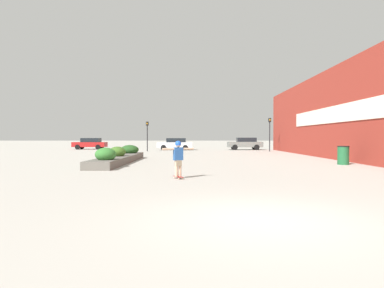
{
  "coord_description": "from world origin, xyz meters",
  "views": [
    {
      "loc": [
        -1.33,
        -6.62,
        1.61
      ],
      "look_at": [
        -1.52,
        17.86,
        1.11
      ],
      "focal_mm": 32.0,
      "sensor_mm": 36.0,
      "label": 1
    }
  ],
  "objects_px": {
    "car_rightmost": "(90,143)",
    "traffic_light_right": "(270,129)",
    "car_leftmost": "(245,143)",
    "traffic_light_left": "(147,131)",
    "skateboard": "(178,177)",
    "car_center_right": "(175,144)",
    "trash_bin": "(343,155)",
    "car_center_left": "(339,143)",
    "skateboarder": "(178,155)"
  },
  "relations": [
    {
      "from": "skateboard",
      "to": "traffic_light_right",
      "type": "xyz_separation_m",
      "value": [
        9.05,
        25.24,
        2.47
      ]
    },
    {
      "from": "trash_bin",
      "to": "car_leftmost",
      "type": "bearing_deg",
      "value": 95.65
    },
    {
      "from": "trash_bin",
      "to": "car_center_left",
      "type": "xyz_separation_m",
      "value": [
        9.4,
        22.87,
        0.3
      ]
    },
    {
      "from": "trash_bin",
      "to": "traffic_light_right",
      "type": "relative_size",
      "value": 0.29
    },
    {
      "from": "car_center_right",
      "to": "traffic_light_right",
      "type": "distance_m",
      "value": 11.73
    },
    {
      "from": "skateboarder",
      "to": "car_center_right",
      "type": "relative_size",
      "value": 0.32
    },
    {
      "from": "trash_bin",
      "to": "skateboard",
      "type": "bearing_deg",
      "value": -143.68
    },
    {
      "from": "car_leftmost",
      "to": "traffic_light_left",
      "type": "distance_m",
      "value": 12.72
    },
    {
      "from": "trash_bin",
      "to": "car_rightmost",
      "type": "xyz_separation_m",
      "value": [
        -22.48,
        24.91,
        0.23
      ]
    },
    {
      "from": "trash_bin",
      "to": "car_center_left",
      "type": "relative_size",
      "value": 0.25
    },
    {
      "from": "car_center_left",
      "to": "traffic_light_left",
      "type": "relative_size",
      "value": 1.3
    },
    {
      "from": "skateboarder",
      "to": "car_center_right",
      "type": "xyz_separation_m",
      "value": [
        -1.79,
        29.37,
        -0.14
      ]
    },
    {
      "from": "car_leftmost",
      "to": "car_rightmost",
      "type": "height_order",
      "value": "car_leftmost"
    },
    {
      "from": "traffic_light_left",
      "to": "traffic_light_right",
      "type": "xyz_separation_m",
      "value": [
        13.78,
        -0.18,
        0.23
      ]
    },
    {
      "from": "car_rightmost",
      "to": "traffic_light_right",
      "type": "distance_m",
      "value": 23.22
    },
    {
      "from": "trash_bin",
      "to": "car_center_left",
      "type": "distance_m",
      "value": 24.73
    },
    {
      "from": "car_rightmost",
      "to": "skateboarder",
      "type": "bearing_deg",
      "value": -157.49
    },
    {
      "from": "car_leftmost",
      "to": "traffic_light_left",
      "type": "height_order",
      "value": "traffic_light_left"
    },
    {
      "from": "skateboarder",
      "to": "traffic_light_left",
      "type": "height_order",
      "value": "traffic_light_left"
    },
    {
      "from": "skateboard",
      "to": "traffic_light_left",
      "type": "bearing_deg",
      "value": 73.72
    },
    {
      "from": "skateboard",
      "to": "car_center_right",
      "type": "xyz_separation_m",
      "value": [
        -1.79,
        29.37,
        0.72
      ]
    },
    {
      "from": "skateboard",
      "to": "traffic_light_left",
      "type": "relative_size",
      "value": 0.19
    },
    {
      "from": "car_rightmost",
      "to": "traffic_light_right",
      "type": "xyz_separation_m",
      "value": [
        22.21,
        -6.52,
        1.76
      ]
    },
    {
      "from": "traffic_light_left",
      "to": "car_rightmost",
      "type": "bearing_deg",
      "value": 143.08
    },
    {
      "from": "skateboard",
      "to": "traffic_light_right",
      "type": "distance_m",
      "value": 26.93
    },
    {
      "from": "traffic_light_left",
      "to": "car_center_right",
      "type": "bearing_deg",
      "value": 53.28
    },
    {
      "from": "car_center_right",
      "to": "car_rightmost",
      "type": "xyz_separation_m",
      "value": [
        -11.37,
        2.39,
        -0.0
      ]
    },
    {
      "from": "skateboard",
      "to": "car_center_left",
      "type": "relative_size",
      "value": 0.14
    },
    {
      "from": "skateboarder",
      "to": "traffic_light_right",
      "type": "bearing_deg",
      "value": 43.45
    },
    {
      "from": "car_leftmost",
      "to": "traffic_light_right",
      "type": "distance_m",
      "value": 5.51
    },
    {
      "from": "car_center_left",
      "to": "skateboard",
      "type": "bearing_deg",
      "value": -32.2
    },
    {
      "from": "skateboarder",
      "to": "car_rightmost",
      "type": "xyz_separation_m",
      "value": [
        -13.16,
        31.76,
        -0.14
      ]
    },
    {
      "from": "car_center_right",
      "to": "traffic_light_right",
      "type": "relative_size",
      "value": 1.15
    },
    {
      "from": "skateboard",
      "to": "car_center_right",
      "type": "bearing_deg",
      "value": 66.67
    },
    {
      "from": "trash_bin",
      "to": "traffic_light_left",
      "type": "xyz_separation_m",
      "value": [
        -14.05,
        18.58,
        1.76
      ]
    },
    {
      "from": "traffic_light_left",
      "to": "traffic_light_right",
      "type": "bearing_deg",
      "value": -0.76
    },
    {
      "from": "trash_bin",
      "to": "skateboarder",
      "type": "bearing_deg",
      "value": -143.68
    },
    {
      "from": "car_center_left",
      "to": "car_rightmost",
      "type": "xyz_separation_m",
      "value": [
        -31.88,
        2.04,
        -0.07
      ]
    },
    {
      "from": "car_leftmost",
      "to": "car_center_right",
      "type": "distance_m",
      "value": 8.84
    },
    {
      "from": "skateboard",
      "to": "trash_bin",
      "type": "bearing_deg",
      "value": 9.5
    },
    {
      "from": "car_center_left",
      "to": "traffic_light_left",
      "type": "bearing_deg",
      "value": -79.63
    },
    {
      "from": "skateboarder",
      "to": "trash_bin",
      "type": "xyz_separation_m",
      "value": [
        9.32,
        6.85,
        -0.37
      ]
    },
    {
      "from": "skateboard",
      "to": "car_center_right",
      "type": "distance_m",
      "value": 29.43
    },
    {
      "from": "car_center_left",
      "to": "car_center_right",
      "type": "relative_size",
      "value": 1.02
    },
    {
      "from": "car_center_right",
      "to": "traffic_light_left",
      "type": "height_order",
      "value": "traffic_light_left"
    },
    {
      "from": "trash_bin",
      "to": "car_leftmost",
      "type": "distance_m",
      "value": 23.34
    },
    {
      "from": "traffic_light_right",
      "to": "car_center_left",
      "type": "bearing_deg",
      "value": 24.84
    },
    {
      "from": "skateboarder",
      "to": "car_leftmost",
      "type": "xyz_separation_m",
      "value": [
        7.02,
        30.07,
        -0.11
      ]
    },
    {
      "from": "car_center_left",
      "to": "traffic_light_right",
      "type": "height_order",
      "value": "traffic_light_right"
    },
    {
      "from": "skateboard",
      "to": "car_center_right",
      "type": "height_order",
      "value": "car_center_right"
    }
  ]
}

